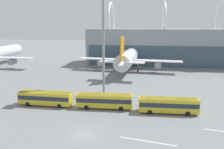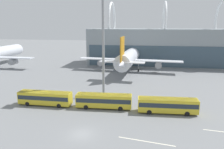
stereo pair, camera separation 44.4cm
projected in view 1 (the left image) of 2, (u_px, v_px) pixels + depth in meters
ground_plane at (83, 134)px, 36.97m from camera, size 440.00×440.00×0.00m
airliner_at_gate_far at (129, 57)px, 86.52m from camera, size 40.73×41.85×14.35m
shuttle_bus_0 at (45, 97)px, 49.86m from camera, size 12.23×2.84×3.15m
shuttle_bus_1 at (104, 100)px, 48.18m from camera, size 12.33×3.31×3.15m
shuttle_bus_2 at (168, 104)px, 45.54m from camera, size 12.34×3.32×3.15m
floodlight_mast at (103, 22)px, 53.58m from camera, size 2.42×2.42×31.13m
lane_stripe_2 at (147, 141)px, 34.69m from camera, size 9.03×1.70×0.01m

